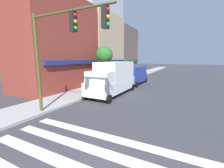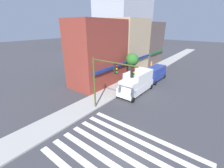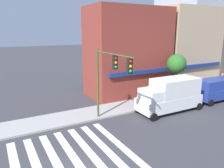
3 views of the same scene
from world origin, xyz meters
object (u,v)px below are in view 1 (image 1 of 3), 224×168
Objects in this scene: street_tree at (104,55)px; pedestrian_grey_coat at (93,79)px; traffic_signal at (61,41)px; pedestrian_orange_vest at (128,72)px; van_blue at (135,74)px; box_truck_white at (112,78)px; pedestrian_blue_shirt at (100,78)px.

pedestrian_grey_coat is at bearing 170.18° from street_tree.
pedestrian_orange_vest is at bearing 10.13° from traffic_signal.
van_blue is 2.85× the size of pedestrian_grey_coat.
box_truck_white reaches higher than pedestrian_blue_shirt.
box_truck_white reaches higher than van_blue.
pedestrian_orange_vest is 9.01m from pedestrian_blue_shirt.
pedestrian_blue_shirt is (-9.01, 0.10, 0.00)m from pedestrian_orange_vest.
traffic_signal is at bearing -115.73° from pedestrian_blue_shirt.
traffic_signal is 13.36m from van_blue.
box_truck_white is at bearing -140.25° from street_tree.
traffic_signal reaches higher than pedestrian_orange_vest.
van_blue is at bearing -143.86° from pedestrian_grey_coat.
pedestrian_blue_shirt is at bearing 19.91° from traffic_signal.
pedestrian_grey_coat is at bearing -135.81° from pedestrian_blue_shirt.
van_blue is at bearing 1.10° from traffic_signal.
box_truck_white reaches higher than pedestrian_orange_vest.
street_tree is at bearing -112.15° from pedestrian_orange_vest.
traffic_signal is at bearing -162.78° from street_tree.
pedestrian_blue_shirt is (9.34, 3.38, -3.20)m from traffic_signal.
pedestrian_blue_shirt is (2.87, 3.13, -0.51)m from box_truck_white.
box_truck_white is 3.52× the size of pedestrian_grey_coat.
pedestrian_orange_vest is at bearing -113.05° from pedestrian_grey_coat.
box_truck_white is 3.48m from pedestrian_grey_coat.
pedestrian_grey_coat is 0.38× the size of street_tree.
pedestrian_orange_vest is (10.47, -0.11, 0.00)m from pedestrian_grey_coat.
street_tree is (-3.18, 2.80, 2.47)m from van_blue.
van_blue is 2.85× the size of pedestrian_orange_vest.
box_truck_white is 3.52× the size of pedestrian_blue_shirt.
box_truck_white is at bearing 2.21° from traffic_signal.
pedestrian_orange_vest is (5.33, 3.03, -0.21)m from van_blue.
street_tree reaches higher than pedestrian_orange_vest.
traffic_signal is 0.94× the size of box_truck_white.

